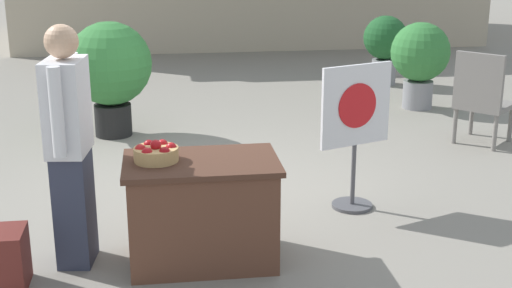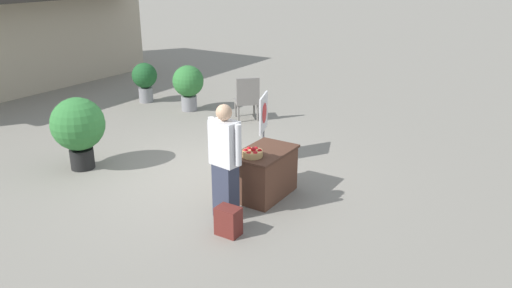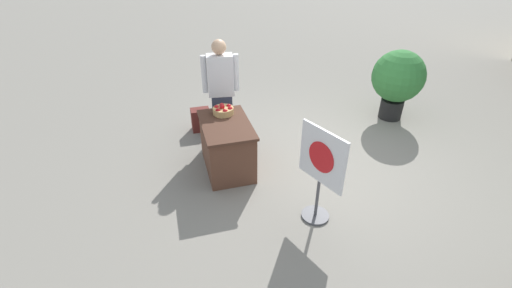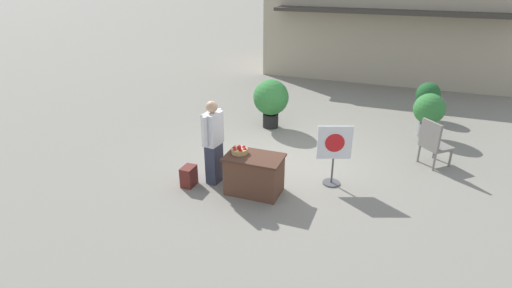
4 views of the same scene
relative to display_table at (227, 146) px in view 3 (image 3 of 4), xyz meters
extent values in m
plane|color=gray|center=(0.12, 1.47, -0.40)|extent=(120.00, 120.00, 0.00)
cube|color=brown|center=(0.00, 0.00, -0.02)|extent=(1.05, 0.67, 0.75)
cube|color=#492C20|center=(0.00, 0.00, 0.37)|extent=(1.12, 0.71, 0.04)
cylinder|color=tan|center=(-0.32, 0.03, 0.44)|extent=(0.32, 0.32, 0.10)
sphere|color=red|center=(-0.21, 0.04, 0.48)|extent=(0.08, 0.08, 0.08)
sphere|color=red|center=(-0.27, 0.13, 0.48)|extent=(0.08, 0.08, 0.08)
sphere|color=#A30F14|center=(-0.37, 0.13, 0.48)|extent=(0.08, 0.08, 0.08)
sphere|color=red|center=(-0.43, 0.03, 0.48)|extent=(0.08, 0.08, 0.08)
sphere|color=red|center=(-0.38, -0.06, 0.48)|extent=(0.08, 0.08, 0.08)
sphere|color=#A30F14|center=(-0.26, -0.06, 0.48)|extent=(0.08, 0.08, 0.08)
sphere|color=red|center=(-0.32, 0.01, 0.51)|extent=(0.08, 0.08, 0.08)
cube|color=#33384C|center=(-0.92, 0.12, 0.03)|extent=(0.28, 0.37, 0.85)
cube|color=silver|center=(-0.92, 0.12, 0.79)|extent=(0.31, 0.45, 0.67)
sphere|color=tan|center=(-0.92, 0.12, 1.25)|extent=(0.24, 0.24, 0.24)
cylinder|color=silver|center=(-0.89, 0.37, 0.82)|extent=(0.09, 0.09, 0.62)
cylinder|color=silver|center=(-0.96, -0.14, 0.82)|extent=(0.09, 0.09, 0.62)
cube|color=maroon|center=(-1.35, -0.23, -0.19)|extent=(0.24, 0.34, 0.42)
cylinder|color=#4C4C51|center=(1.38, 0.87, -0.38)|extent=(0.36, 0.36, 0.03)
cylinder|color=#4C4C51|center=(1.38, 0.87, -0.09)|extent=(0.04, 0.04, 0.55)
cube|color=silver|center=(1.38, 0.87, 0.54)|extent=(0.66, 0.27, 0.70)
cylinder|color=red|center=(1.39, 0.85, 0.54)|extent=(0.37, 0.14, 0.39)
cylinder|color=black|center=(-0.83, 3.48, -0.21)|extent=(0.44, 0.44, 0.38)
sphere|color=#337A38|center=(-0.83, 3.48, 0.47)|extent=(0.98, 0.98, 0.98)
camera|label=1|loc=(-0.28, -4.86, 2.00)|focal=50.00mm
camera|label=2|loc=(-6.39, -3.88, 3.27)|focal=35.00mm
camera|label=3|loc=(4.37, -0.77, 2.74)|focal=24.00mm
camera|label=4|loc=(2.47, -6.47, 3.74)|focal=28.00mm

